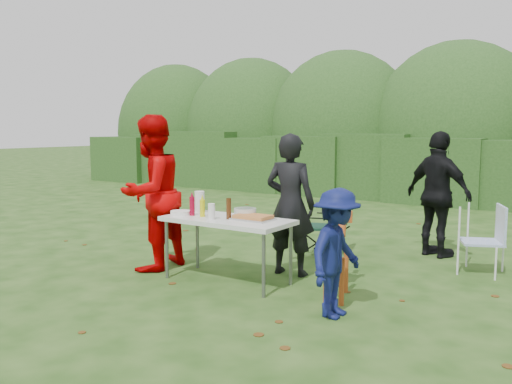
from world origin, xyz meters
The scene contains 20 objects.
ground centered at (0.00, 0.00, 0.00)m, with size 80.00×80.00×0.00m, color #1E4211.
hedge_row centered at (0.00, 8.00, 0.85)m, with size 22.00×1.40×1.70m, color #23471C.
shrub_backdrop centered at (0.00, 9.60, 1.60)m, with size 20.00×2.60×3.20m, color #3D6628.
folding_table centered at (-0.15, -0.04, 0.69)m, with size 1.50×0.70×0.74m.
person_cook centered at (0.30, 0.63, 0.85)m, with size 0.62×0.41×1.70m, color black.
person_red_jacket centered at (-1.27, -0.10, 0.96)m, with size 0.94×0.73×1.93m, color #C30001.
person_black_puffy centered at (1.52, 2.55, 0.86)m, with size 1.01×0.42×1.73m, color black.
child centered at (1.40, -0.41, 0.61)m, with size 0.79×0.45×1.22m, color #0D154D.
dog centered at (1.17, 0.09, 0.42)m, with size 0.89×0.35×0.84m, color #A0461A, non-canonical shape.
camping_chair centered at (0.16, 1.85, 0.43)m, with size 0.54×0.54×0.86m, color #133323, non-canonical shape.
lawn_chair centered at (2.22, 1.96, 0.43)m, with size 0.50×0.50×0.85m, color #597BC2, non-canonical shape.
food_tray centered at (0.16, 0.04, 0.75)m, with size 0.45×0.30×0.02m, color #B7B7BA.
focaccia_bread centered at (0.16, 0.04, 0.78)m, with size 0.40×0.26×0.04m, color #C7793A.
mustard_bottle centered at (-0.45, -0.11, 0.84)m, with size 0.06×0.06×0.20m, color #D1CD11.
ketchup_bottle centered at (-0.60, -0.11, 0.85)m, with size 0.06×0.06×0.22m, color maroon.
beer_bottle centered at (-0.10, -0.07, 0.86)m, with size 0.06×0.06×0.24m, color #47230F.
paper_towel_roll centered at (-0.69, 0.13, 0.87)m, with size 0.12×0.12×0.26m, color white.
cup_stack centered at (-0.24, -0.20, 0.83)m, with size 0.08×0.08×0.18m, color white.
pasta_bowl centered at (-0.04, 0.17, 0.79)m, with size 0.26×0.26×0.10m, color silver.
plate_stack centered at (-0.75, -0.15, 0.77)m, with size 0.24×0.24×0.05m, color white.
Camera 1 is at (3.52, -4.93, 1.77)m, focal length 38.00 mm.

